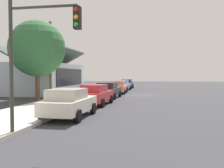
{
  "coord_description": "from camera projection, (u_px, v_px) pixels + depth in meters",
  "views": [
    {
      "loc": [
        -27.57,
        -1.67,
        2.32
      ],
      "look_at": [
        -0.53,
        2.99,
        1.29
      ],
      "focal_mm": 38.37,
      "sensor_mm": 36.0,
      "label": 1
    }
  ],
  "objects": [
    {
      "name": "car_coral",
      "position": [
        118.0,
        87.0,
        30.02
      ],
      "size": [
        4.71,
        2.09,
        1.59
      ],
      "rotation": [
        0.0,
        0.0,
        0.02
      ],
      "color": "#EA8C75",
      "rests_on": "ground"
    },
    {
      "name": "fire_hydrant_red",
      "position": [
        90.0,
        94.0,
        22.66
      ],
      "size": [
        0.22,
        0.22,
        0.71
      ],
      "color": "red",
      "rests_on": "sidewalk_curb"
    },
    {
      "name": "shade_tree",
      "position": [
        37.0,
        49.0,
        22.15
      ],
      "size": [
        5.2,
        5.2,
        7.38
      ],
      "color": "brown",
      "rests_on": "ground"
    },
    {
      "name": "car_charcoal",
      "position": [
        108.0,
        90.0,
        23.92
      ],
      "size": [
        4.75,
        2.22,
        1.59
      ],
      "rotation": [
        0.0,
        0.0,
        -0.05
      ],
      "color": "#2D3035",
      "rests_on": "ground"
    },
    {
      "name": "car_navy",
      "position": [
        127.0,
        84.0,
        41.15
      ],
      "size": [
        4.35,
        2.1,
        1.59
      ],
      "rotation": [
        0.0,
        0.0,
        -0.03
      ],
      "color": "navy",
      "rests_on": "ground"
    },
    {
      "name": "utility_pole_wooden",
      "position": [
        50.0,
        58.0,
        23.26
      ],
      "size": [
        1.8,
        0.24,
        7.5
      ],
      "color": "brown",
      "rests_on": "ground"
    },
    {
      "name": "car_ivory",
      "position": [
        70.0,
        103.0,
        12.98
      ],
      "size": [
        4.45,
        2.13,
        1.59
      ],
      "rotation": [
        0.0,
        0.0,
        -0.02
      ],
      "color": "silver",
      "rests_on": "ground"
    },
    {
      "name": "car_cherry",
      "position": [
        96.0,
        94.0,
        18.5
      ],
      "size": [
        4.53,
        2.18,
        1.59
      ],
      "rotation": [
        0.0,
        0.0,
        -0.05
      ],
      "color": "red",
      "rests_on": "ground"
    },
    {
      "name": "traffic_light_main",
      "position": [
        37.0,
        43.0,
        8.77
      ],
      "size": [
        0.37,
        2.79,
        5.2
      ],
      "color": "#383833",
      "rests_on": "ground"
    },
    {
      "name": "ground_plane",
      "position": [
        138.0,
        95.0,
        27.52
      ],
      "size": [
        120.0,
        120.0,
        0.0
      ],
      "primitive_type": "plane",
      "color": "#38383D"
    },
    {
      "name": "sidewalk_curb",
      "position": [
        91.0,
        94.0,
        28.46
      ],
      "size": [
        60.0,
        4.2,
        0.16
      ],
      "primitive_type": "cube",
      "color": "beige",
      "rests_on": "ground"
    },
    {
      "name": "car_skyblue",
      "position": [
        123.0,
        85.0,
        35.5
      ],
      "size": [
        4.64,
        2.14,
        1.59
      ],
      "rotation": [
        0.0,
        0.0,
        -0.05
      ],
      "color": "#8CB7E0",
      "rests_on": "ground"
    },
    {
      "name": "storefront_building",
      "position": [
        45.0,
        78.0,
        30.54
      ],
      "size": [
        11.84,
        7.12,
        5.65
      ],
      "color": "#ADBCC6",
      "rests_on": "ground"
    }
  ]
}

